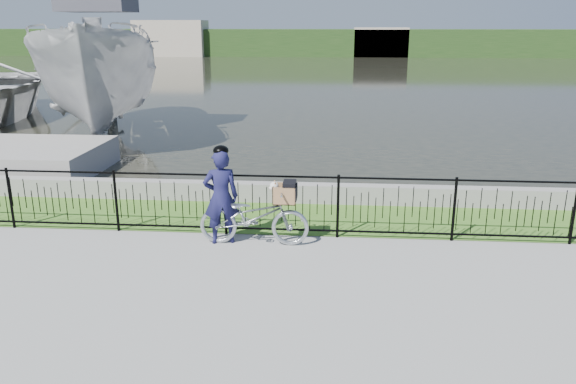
{
  "coord_description": "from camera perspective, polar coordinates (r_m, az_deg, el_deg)",
  "views": [
    {
      "loc": [
        0.88,
        -7.78,
        3.65
      ],
      "look_at": [
        0.17,
        1.0,
        1.0
      ],
      "focal_mm": 35.0,
      "sensor_mm": 36.0,
      "label": 1
    }
  ],
  "objects": [
    {
      "name": "far_treeline",
      "position": [
        67.82,
        4.04,
        14.9
      ],
      "size": [
        120.0,
        6.0,
        3.0
      ],
      "primitive_type": "cube",
      "color": "#264319",
      "rests_on": "ground"
    },
    {
      "name": "fence",
      "position": [
        9.91,
        -0.7,
        -1.33
      ],
      "size": [
        14.0,
        0.06,
        1.15
      ],
      "primitive_type": null,
      "color": "black",
      "rests_on": "ground"
    },
    {
      "name": "cyclist",
      "position": [
        9.59,
        -6.82,
        -0.36
      ],
      "size": [
        0.68,
        0.54,
        1.71
      ],
      "color": "#17163F",
      "rests_on": "ground"
    },
    {
      "name": "quay_wall",
      "position": [
        11.92,
        0.2,
        -0.07
      ],
      "size": [
        60.0,
        0.3,
        0.4
      ],
      "primitive_type": "cube",
      "color": "gray",
      "rests_on": "ground"
    },
    {
      "name": "bicycle_rig",
      "position": [
        9.58,
        -3.39,
        -2.45
      ],
      "size": [
        1.88,
        0.65,
        1.15
      ],
      "color": "#ABB2B8",
      "rests_on": "ground"
    },
    {
      "name": "far_building_left",
      "position": [
        68.45,
        -11.77,
        15.04
      ],
      "size": [
        8.0,
        4.0,
        4.0
      ],
      "primitive_type": "cube",
      "color": "#AEA28C",
      "rests_on": "ground"
    },
    {
      "name": "grass_strip",
      "position": [
        11.03,
        -0.21,
        -2.54
      ],
      "size": [
        60.0,
        2.0,
        0.01
      ],
      "primitive_type": "cube",
      "color": "#426F22",
      "rests_on": "ground"
    },
    {
      "name": "water",
      "position": [
        40.95,
        3.47,
        11.61
      ],
      "size": [
        120.0,
        120.0,
        0.0
      ],
      "primitive_type": "plane",
      "color": "#29281F",
      "rests_on": "ground"
    },
    {
      "name": "far_building_right",
      "position": [
        66.51,
        9.37,
        14.78
      ],
      "size": [
        6.0,
        3.0,
        3.2
      ],
      "primitive_type": "cube",
      "color": "#AEA28C",
      "rests_on": "ground"
    },
    {
      "name": "ground",
      "position": [
        8.64,
        -1.68,
        -8.26
      ],
      "size": [
        120.0,
        120.0,
        0.0
      ],
      "primitive_type": "plane",
      "color": "gray",
      "rests_on": "ground"
    },
    {
      "name": "boat_near",
      "position": [
        19.86,
        -18.24,
        11.21
      ],
      "size": [
        6.45,
        10.49,
        5.6
      ],
      "color": "#ACACAC",
      "rests_on": "water"
    }
  ]
}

